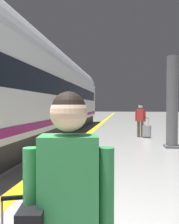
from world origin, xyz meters
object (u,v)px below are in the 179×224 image
object	(u,v)px
platform_pillar	(172,104)
suitcase_near	(147,131)
passenger_near	(140,118)
traveller_foreground	(66,213)

from	to	relation	value
platform_pillar	suitcase_near	bearing A→B (deg)	104.65
suitcase_near	platform_pillar	xyz separation A→B (m)	(0.69, -2.63, 1.37)
passenger_near	platform_pillar	bearing A→B (deg)	-70.03
passenger_near	suitcase_near	xyz separation A→B (m)	(0.32, -0.15, -0.66)
traveller_foreground	suitcase_near	bearing A→B (deg)	81.58
traveller_foreground	suitcase_near	world-z (taller)	traveller_foreground
suitcase_near	platform_pillar	world-z (taller)	platform_pillar
traveller_foreground	passenger_near	bearing A→B (deg)	83.39
passenger_near	platform_pillar	size ratio (longest dim) A/B	0.48
passenger_near	suitcase_near	size ratio (longest dim) A/B	1.69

